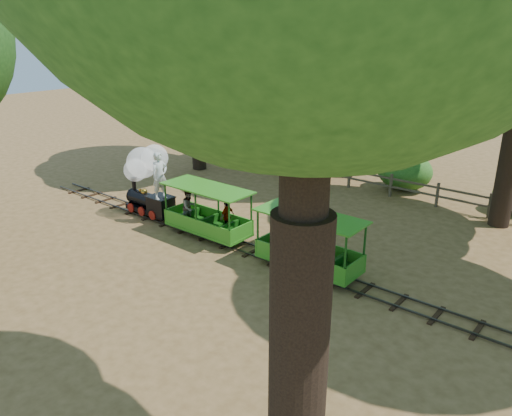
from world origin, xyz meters
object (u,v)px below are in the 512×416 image
Objects in this scene: locomotive at (147,174)px; carriage_front at (206,216)px; carriage_rear at (308,247)px; fence at (369,179)px.

locomotive is 3.26m from carriage_front.
locomotive is 7.37m from carriage_rear.
fence is at bearing 104.63° from carriage_rear.
carriage_rear is 0.18× the size of fence.
locomotive is 0.16× the size of fence.
fence is at bearing 75.42° from carriage_front.
locomotive reaches higher than carriage_front.
locomotive is 0.88× the size of carriage_rear.
carriage_front is 0.18× the size of fence.
carriage_front is 8.29m from fence.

